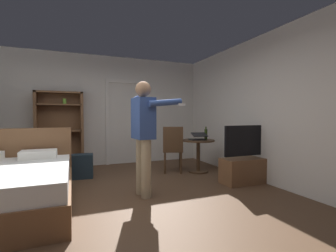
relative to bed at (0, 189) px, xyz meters
The scene contains 14 objects.
ground_plane 1.58m from the bed, ahead, with size 6.07×6.07×0.00m, color brown.
wall_back 3.20m from the bed, 59.55° to the left, with size 5.30×0.12×2.70m, color silver.
wall_right 4.26m from the bed, ahead, with size 0.12×5.76×2.70m, color silver.
doorway_frame 3.40m from the bed, 50.60° to the left, with size 0.93×0.08×2.13m.
bed is the anchor object (origin of this frame).
bookshelf 2.54m from the bed, 76.24° to the left, with size 1.00×0.32×1.76m.
tv_flatscreen 3.77m from the bed, ahead, with size 0.94×0.40×1.05m.
side_table 3.52m from the bed, 16.54° to the left, with size 0.70×0.70×0.70m.
laptop 3.50m from the bed, 16.02° to the left, with size 0.35×0.36×0.16m.
bottle_on_table 3.66m from the bed, 14.70° to the left, with size 0.06×0.06×0.29m.
wooden_chair 3.06m from the bed, 21.97° to the left, with size 0.54×0.54×0.99m.
person_blue_shirt 1.98m from the bed, ahead, with size 0.76×0.55×1.73m.
suitcase_dark 1.72m from the bed, 55.47° to the left, with size 0.49×0.28×0.47m, color #1E2D38.
suitcase_small 1.95m from the bed, 63.90° to the left, with size 0.45×0.39×0.34m, color black.
Camera 1 is at (-0.69, -3.28, 1.21)m, focal length 25.35 mm.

